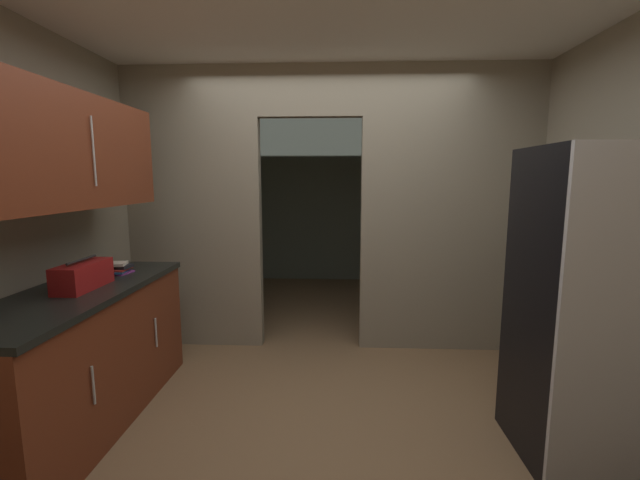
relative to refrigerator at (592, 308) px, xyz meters
The scene contains 9 objects.
ground 1.75m from the refrigerator, behind, with size 20.00×20.00×0.00m, color brown.
kitchen_overhead_slab 2.37m from the refrigerator, 158.24° to the left, with size 4.17×6.73×0.06m, color silver.
kitchen_partition 2.18m from the refrigerator, 133.04° to the left, with size 3.77×0.12×2.60m.
adjoining_room_shell 3.79m from the refrigerator, 113.40° to the left, with size 3.77×2.75×2.60m.
refrigerator is the anchor object (origin of this frame).
lower_cabinet_run 3.10m from the refrigerator, behind, with size 0.64×1.80×0.90m.
upper_cabinet_counterside 3.19m from the refrigerator, behind, with size 0.36×1.62×0.69m.
boombox 3.04m from the refrigerator, behind, with size 0.18×0.42×0.19m.
book_stack 3.08m from the refrigerator, 168.26° to the left, with size 0.15×0.18×0.09m.
Camera 1 is at (0.09, -2.49, 1.60)m, focal length 23.36 mm.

